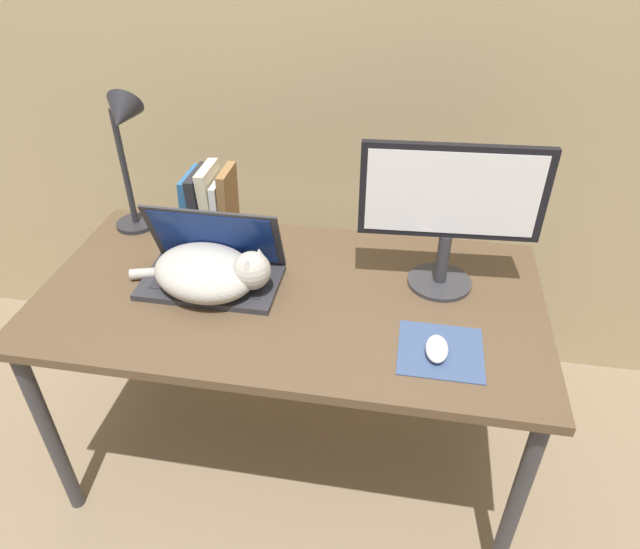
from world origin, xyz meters
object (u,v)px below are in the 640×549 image
(laptop, at_px, (212,268))
(desk_lamp, at_px, (124,140))
(external_monitor, at_px, (450,207))
(book_row, at_px, (210,204))
(computer_mouse, at_px, (437,349))
(cat, at_px, (210,272))

(laptop, relative_size, desk_lamp, 0.83)
(external_monitor, bearing_deg, desk_lamp, 172.16)
(external_monitor, bearing_deg, book_row, 168.03)
(laptop, relative_size, external_monitor, 0.81)
(external_monitor, relative_size, computer_mouse, 4.92)
(computer_mouse, xyz_separation_m, desk_lamp, (-0.97, 0.44, 0.30))
(book_row, height_order, desk_lamp, desk_lamp)
(laptop, distance_m, cat, 0.05)
(computer_mouse, distance_m, book_row, 0.87)
(book_row, relative_size, desk_lamp, 0.51)
(laptop, bearing_deg, book_row, 108.73)
(laptop, height_order, computer_mouse, laptop)
(desk_lamp, bearing_deg, laptop, -35.51)
(computer_mouse, bearing_deg, laptop, 162.25)
(external_monitor, height_order, computer_mouse, external_monitor)
(laptop, xyz_separation_m, computer_mouse, (0.65, -0.21, -0.03))
(computer_mouse, distance_m, desk_lamp, 1.10)
(computer_mouse, height_order, book_row, book_row)
(external_monitor, height_order, desk_lamp, desk_lamp)
(book_row, bearing_deg, external_monitor, -11.97)
(laptop, xyz_separation_m, desk_lamp, (-0.32, 0.23, 0.28))
(external_monitor, xyz_separation_m, book_row, (-0.74, 0.16, -0.14))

